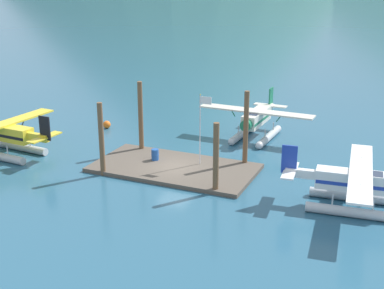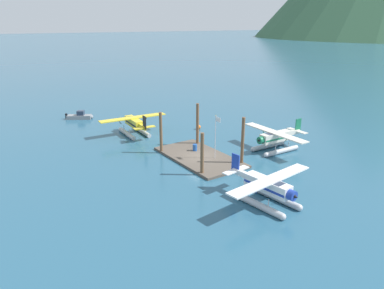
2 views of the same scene
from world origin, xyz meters
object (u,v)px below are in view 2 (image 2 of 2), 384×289
flagpole (216,132)px  fuel_drum (195,147)px  seaplane_white_stbd_aft (268,189)px  seaplane_yellow_port_aft (134,125)px  mooring_buoy (198,127)px  boat_grey_open_sw (80,116)px  seaplane_cream_bow_right (275,139)px

flagpole → fuel_drum: bearing=-171.0°
seaplane_white_stbd_aft → seaplane_yellow_port_aft: bearing=-178.4°
mooring_buoy → seaplane_white_stbd_aft: bearing=-20.5°
flagpole → fuel_drum: (-3.70, -0.59, -3.02)m
fuel_drum → boat_grey_open_sw: 26.92m
fuel_drum → mooring_buoy: size_ratio=1.18×
seaplane_cream_bow_right → boat_grey_open_sw: bearing=-152.2°
seaplane_cream_bow_right → boat_grey_open_sw: size_ratio=2.40×
flagpole → seaplane_cream_bow_right: size_ratio=0.53×
flagpole → fuel_drum: 4.82m
seaplane_cream_bow_right → boat_grey_open_sw: seaplane_cream_bow_right is taller
seaplane_cream_bow_right → mooring_buoy: bearing=-169.2°
boat_grey_open_sw → flagpole: bearing=14.5°
fuel_drum → seaplane_white_stbd_aft: bearing=-8.5°
fuel_drum → seaplane_white_stbd_aft: (15.39, -2.30, 0.84)m
seaplane_yellow_port_aft → seaplane_white_stbd_aft: bearing=1.6°
mooring_buoy → seaplane_yellow_port_aft: (-3.25, -9.80, 1.21)m
mooring_buoy → seaplane_yellow_port_aft: 10.39m
seaplane_white_stbd_aft → seaplane_cream_bow_right: same height
flagpole → mooring_buoy: (-12.43, 6.13, -3.39)m
seaplane_yellow_port_aft → boat_grey_open_sw: bearing=-164.0°
fuel_drum → seaplane_cream_bow_right: size_ratio=0.08×
mooring_buoy → fuel_drum: bearing=-37.6°
mooring_buoy → seaplane_white_stbd_aft: seaplane_white_stbd_aft is taller
flagpole → boat_grey_open_sw: 30.83m
fuel_drum → seaplane_white_stbd_aft: 15.58m
flagpole → mooring_buoy: size_ratio=7.42×
boat_grey_open_sw → seaplane_yellow_port_aft: bearing=16.0°
boat_grey_open_sw → fuel_drum: bearing=15.2°
flagpole → seaplane_white_stbd_aft: size_ratio=0.53×
seaplane_white_stbd_aft → seaplane_yellow_port_aft: 27.37m
boat_grey_open_sw → seaplane_cream_bow_right: bearing=27.8°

